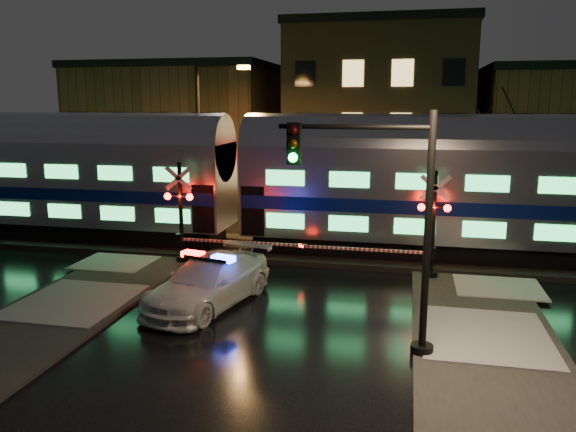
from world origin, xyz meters
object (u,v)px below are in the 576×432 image
Objects in this scene: police_car at (209,282)px; streetlight at (204,134)px; crossing_signal_right at (423,235)px; traffic_light at (387,229)px; crossing_signal_left at (188,223)px.

police_car is 12.50m from streetlight.
crossing_signal_right is 0.68× the size of streetlight.
traffic_light is 16.90m from streetlight.
crossing_signal_left is 0.93× the size of traffic_light.
traffic_light is at bearing -39.69° from crossing_signal_left.
streetlight reaches higher than police_car.
crossing_signal_left is 10.86m from traffic_light.
crossing_signal_left is 7.63m from streetlight.
police_car is at bearing 162.00° from traffic_light.
crossing_signal_right is 0.98× the size of crossing_signal_left.
crossing_signal_left is (-2.42, 4.32, 0.96)m from police_car.
crossing_signal_left is at bearing -75.54° from streetlight.
police_car is 0.98× the size of crossing_signal_left.
traffic_light is (-1.11, -6.85, 1.70)m from crossing_signal_right.
police_car is at bearing -148.08° from crossing_signal_right.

